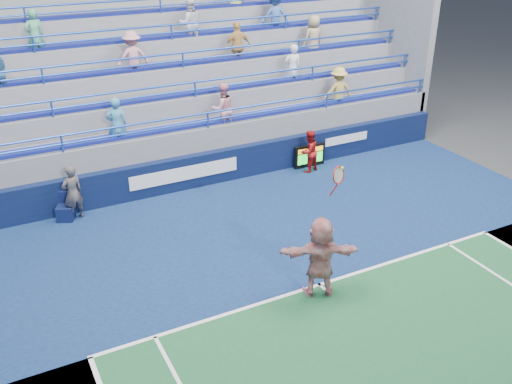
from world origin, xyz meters
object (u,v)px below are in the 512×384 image
judge_chair (65,212)px  line_judge (73,193)px  serve_speed_board (309,156)px  tennis_player (320,257)px  ball_girl (309,151)px

judge_chair → line_judge: bearing=-15.7°
serve_speed_board → line_judge: size_ratio=0.69×
tennis_player → line_judge: size_ratio=1.89×
serve_speed_board → tennis_player: bearing=-120.2°
tennis_player → ball_girl: size_ratio=2.16×
serve_speed_board → tennis_player: size_ratio=0.37×
serve_speed_board → line_judge: bearing=-178.9°
judge_chair → line_judge: line_judge is taller
judge_chair → ball_girl: (8.09, -0.26, 0.48)m
tennis_player → ball_girl: bearing=60.1°
line_judge → ball_girl: 7.82m
serve_speed_board → ball_girl: size_ratio=0.79×
serve_speed_board → ball_girl: (-0.24, -0.33, 0.33)m
ball_girl → tennis_player: bearing=45.0°
line_judge → tennis_player: bearing=105.8°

